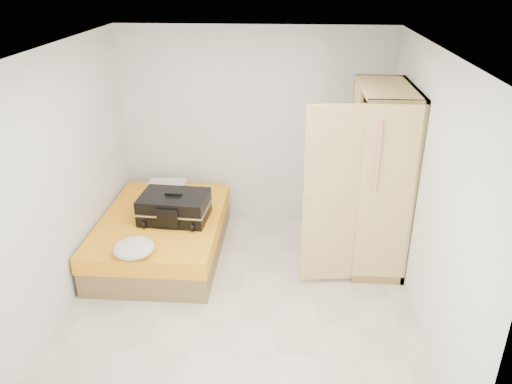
# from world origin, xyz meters

# --- Properties ---
(room) EXTENTS (4.00, 4.02, 2.60)m
(room) POSITION_xyz_m (0.00, 0.00, 1.30)
(room) COLOR beige
(room) RESTS_ON ground
(bed) EXTENTS (1.42, 2.02, 0.50)m
(bed) POSITION_xyz_m (-1.05, 0.81, 0.25)
(bed) COLOR olive
(bed) RESTS_ON ground
(wardrobe) EXTENTS (1.17, 1.25, 2.10)m
(wardrobe) POSITION_xyz_m (1.45, 0.85, 1.00)
(wardrobe) COLOR #D8B569
(wardrobe) RESTS_ON ground
(person) EXTENTS (0.49, 0.65, 1.59)m
(person) POSITION_xyz_m (0.85, 0.57, 0.80)
(person) COLOR red
(person) RESTS_ON ground
(suitcase) EXTENTS (0.83, 0.64, 0.34)m
(suitcase) POSITION_xyz_m (-0.87, 0.77, 0.65)
(suitcase) COLOR black
(suitcase) RESTS_ON bed
(round_cushion) EXTENTS (0.43, 0.43, 0.16)m
(round_cushion) POSITION_xyz_m (-1.12, -0.07, 0.58)
(round_cushion) COLOR silver
(round_cushion) RESTS_ON bed
(pillow) EXTENTS (0.51, 0.27, 0.09)m
(pillow) POSITION_xyz_m (-1.17, 1.66, 0.55)
(pillow) COLOR silver
(pillow) RESTS_ON bed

